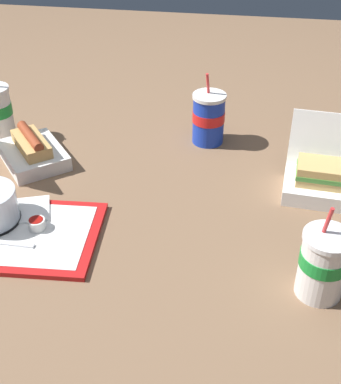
{
  "coord_description": "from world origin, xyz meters",
  "views": [
    {
      "loc": [
        -0.2,
        1.0,
        0.78
      ],
      "look_at": [
        -0.04,
        -0.02,
        0.05
      ],
      "focal_mm": 50.0,
      "sensor_mm": 36.0,
      "label": 1
    }
  ],
  "objects": [
    {
      "name": "ketchup_cup",
      "position": [
        0.24,
        0.11,
        0.03
      ],
      "size": [
        0.04,
        0.04,
        0.02
      ],
      "color": "white",
      "rests_on": "food_tray"
    },
    {
      "name": "clamshell_sandwich_center",
      "position": [
        -0.41,
        -0.15,
        0.04
      ],
      "size": [
        0.2,
        0.2,
        0.18
      ],
      "color": "white",
      "rests_on": "ground_plane"
    },
    {
      "name": "soda_cup_right",
      "position": [
        -0.1,
        -0.37,
        0.08
      ],
      "size": [
        0.1,
        0.1,
        0.21
      ],
      "color": "#1938B7",
      "rests_on": "ground_plane"
    },
    {
      "name": "napkin_stack",
      "position": [
        0.29,
        0.05,
        0.02
      ],
      "size": [
        0.13,
        0.13,
        0.0
      ],
      "primitive_type": "cube",
      "rotation": [
        0.0,
        0.0,
        0.34
      ],
      "color": "white",
      "rests_on": "food_tray"
    },
    {
      "name": "plastic_fork",
      "position": [
        0.28,
        0.18,
        0.02
      ],
      "size": [
        0.11,
        0.01,
        0.0
      ],
      "primitive_type": "cube",
      "rotation": [
        0.0,
        0.0,
        -0.01
      ],
      "color": "white",
      "rests_on": "food_tray"
    },
    {
      "name": "soda_cup_left",
      "position": [
        -0.38,
        0.2,
        0.08
      ],
      "size": [
        0.1,
        0.1,
        0.21
      ],
      "color": "white",
      "rests_on": "ground_plane"
    },
    {
      "name": "clamshell_hotdog_right",
      "position": [
        0.38,
        -0.17,
        0.04
      ],
      "size": [
        0.28,
        0.28,
        0.18
      ],
      "color": "white",
      "rests_on": "ground_plane"
    },
    {
      "name": "ground_plane",
      "position": [
        0.0,
        0.0,
        0.0
      ],
      "size": [
        3.2,
        3.2,
        0.0
      ],
      "primitive_type": "plane",
      "color": "brown"
    },
    {
      "name": "food_tray",
      "position": [
        0.29,
        0.13,
        0.01
      ],
      "size": [
        0.39,
        0.28,
        0.01
      ],
      "color": "red",
      "rests_on": "ground_plane"
    }
  ]
}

